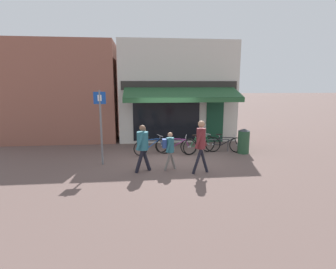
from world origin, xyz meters
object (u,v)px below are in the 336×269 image
object	(u,v)px
bicycle_green	(199,145)
bicycle_black	(225,144)
parking_sign	(101,120)
pedestrian_child	(169,146)
bicycle_purple	(176,146)
bicycle_blue	(152,146)
litter_bin	(244,141)
pedestrian_adult	(143,143)
pedestrian_second_adult	(201,141)

from	to	relation	value
bicycle_green	bicycle_black	size ratio (longest dim) A/B	0.92
parking_sign	pedestrian_child	bearing A→B (deg)	-20.36
bicycle_purple	bicycle_black	distance (m)	2.24
parking_sign	bicycle_blue	bearing A→B (deg)	33.37
bicycle_blue	pedestrian_child	size ratio (longest dim) A/B	1.16
bicycle_black	pedestrian_child	bearing A→B (deg)	-128.60
bicycle_purple	bicycle_green	size ratio (longest dim) A/B	1.09
pedestrian_child	litter_bin	xyz separation A→B (m)	(3.50, 1.92, -0.30)
pedestrian_adult	litter_bin	xyz separation A→B (m)	(4.44, 2.02, -0.45)
pedestrian_adult	pedestrian_second_adult	distance (m)	1.99
bicycle_blue	pedestrian_adult	xyz separation A→B (m)	(-0.41, -2.27, 0.64)
bicycle_blue	litter_bin	xyz separation A→B (m)	(4.03, -0.25, 0.19)
bicycle_green	litter_bin	distance (m)	1.95
bicycle_black	pedestrian_child	distance (m)	3.56
bicycle_green	litter_bin	xyz separation A→B (m)	(1.93, -0.19, 0.16)
bicycle_green	parking_sign	world-z (taller)	parking_sign
pedestrian_adult	bicycle_black	bearing A→B (deg)	33.31
bicycle_purple	pedestrian_second_adult	size ratio (longest dim) A/B	0.95
bicycle_black	pedestrian_adult	xyz separation A→B (m)	(-3.68, -2.31, 0.64)
bicycle_green	pedestrian_adult	distance (m)	3.40
bicycle_blue	bicycle_purple	bearing A→B (deg)	-32.27
bicycle_purple	pedestrian_adult	size ratio (longest dim) A/B	1.05
bicycle_green	bicycle_blue	bearing A→B (deg)	153.76
bicycle_black	litter_bin	world-z (taller)	litter_bin
pedestrian_second_adult	litter_bin	distance (m)	3.49
pedestrian_child	bicycle_black	bearing A→B (deg)	37.28
bicycle_blue	parking_sign	xyz separation A→B (m)	(-1.92, -1.27, 1.33)
bicycle_black	pedestrian_second_adult	world-z (taller)	pedestrian_second_adult
bicycle_purple	bicycle_green	distance (m)	1.05
bicycle_black	parking_sign	distance (m)	5.52
pedestrian_second_adult	pedestrian_adult	bearing A→B (deg)	174.46
bicycle_purple	bicycle_black	world-z (taller)	bicycle_purple
bicycle_purple	litter_bin	size ratio (longest dim) A/B	1.58
bicycle_black	pedestrian_adult	world-z (taller)	pedestrian_adult
pedestrian_adult	litter_bin	bearing A→B (deg)	25.73
bicycle_blue	bicycle_purple	distance (m)	1.06
bicycle_purple	bicycle_black	bearing A→B (deg)	21.31
pedestrian_child	litter_bin	size ratio (longest dim) A/B	1.24
bicycle_green	pedestrian_second_adult	distance (m)	2.74
bicycle_blue	parking_sign	bearing A→B (deg)	-170.92
bicycle_purple	pedestrian_second_adult	world-z (taller)	pedestrian_second_adult
bicycle_blue	bicycle_black	xyz separation A→B (m)	(3.28, 0.04, -0.00)
pedestrian_adult	litter_bin	world-z (taller)	pedestrian_adult
bicycle_green	pedestrian_second_adult	size ratio (longest dim) A/B	0.88
pedestrian_adult	parking_sign	size ratio (longest dim) A/B	0.60
bicycle_blue	litter_bin	size ratio (longest dim) A/B	1.44
bicycle_blue	bicycle_black	distance (m)	3.28
bicycle_green	litter_bin	size ratio (longest dim) A/B	1.46
bicycle_green	bicycle_black	world-z (taller)	bicycle_green
bicycle_purple	pedestrian_child	world-z (taller)	pedestrian_child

